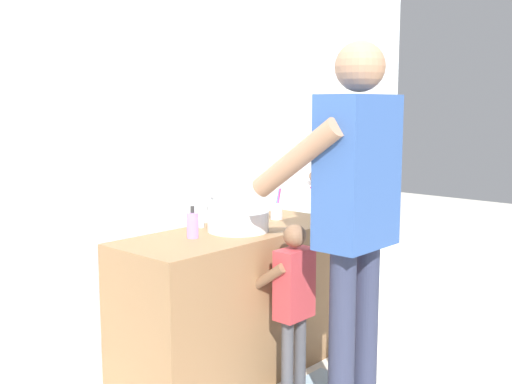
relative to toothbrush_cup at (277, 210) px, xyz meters
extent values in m
cube|color=silver|center=(-0.40, 0.27, 0.49)|extent=(4.40, 0.08, 2.70)
cube|color=olive|center=(-0.40, -0.05, -0.46)|extent=(1.38, 0.54, 0.80)
cylinder|color=white|center=(-0.40, -0.07, 0.00)|extent=(0.33, 0.33, 0.11)
cylinder|color=silver|center=(-0.40, -0.07, 0.01)|extent=(0.27, 0.27, 0.09)
cylinder|color=#B7BABF|center=(-0.40, 0.14, 0.04)|extent=(0.03, 0.03, 0.18)
cylinder|color=#B7BABF|center=(-0.40, 0.08, 0.12)|extent=(0.02, 0.12, 0.02)
cylinder|color=#B7BABF|center=(-0.47, 0.14, -0.03)|extent=(0.04, 0.04, 0.05)
cylinder|color=#B7BABF|center=(-0.33, 0.14, -0.03)|extent=(0.04, 0.04, 0.05)
cylinder|color=silver|center=(0.00, 0.00, -0.01)|extent=(0.07, 0.07, 0.09)
cylinder|color=blue|center=(0.01, 0.01, 0.05)|extent=(0.02, 0.04, 0.17)
cube|color=white|center=(0.01, 0.01, 0.14)|extent=(0.01, 0.02, 0.02)
cylinder|color=#E5387F|center=(0.01, 0.00, 0.05)|extent=(0.01, 0.04, 0.17)
cube|color=white|center=(0.01, 0.00, 0.14)|extent=(0.01, 0.02, 0.02)
cylinder|color=#B27FC6|center=(-0.68, -0.02, 0.01)|extent=(0.06, 0.06, 0.13)
cylinder|color=#2D2D2D|center=(-0.68, -0.02, 0.09)|extent=(0.02, 0.02, 0.03)
cylinder|color=#47474C|center=(-0.46, -0.46, -0.65)|extent=(0.06, 0.06, 0.41)
cylinder|color=#47474C|center=(-0.35, -0.46, -0.65)|extent=(0.06, 0.06, 0.41)
cube|color=#B7383D|center=(-0.40, -0.46, -0.27)|extent=(0.20, 0.12, 0.36)
sphere|color=brown|center=(-0.40, -0.46, -0.02)|extent=(0.12, 0.12, 0.12)
cylinder|color=brown|center=(-0.52, -0.37, -0.24)|extent=(0.05, 0.25, 0.19)
cylinder|color=brown|center=(-0.29, -0.37, -0.24)|extent=(0.05, 0.25, 0.19)
cylinder|color=#2D334C|center=(-0.43, -0.77, -0.45)|extent=(0.12, 0.12, 0.82)
cylinder|color=#2D334C|center=(-0.23, -0.77, -0.45)|extent=(0.12, 0.12, 0.82)
cube|color=#33569E|center=(-0.33, -0.77, 0.31)|extent=(0.41, 0.23, 0.71)
sphere|color=#A87A5B|center=(-0.33, -0.77, 0.79)|extent=(0.23, 0.23, 0.23)
cylinder|color=#A87A5B|center=(-0.55, -0.58, 0.37)|extent=(0.10, 0.49, 0.39)
cylinder|color=#A87A5B|center=(-0.11, -0.58, 0.37)|extent=(0.10, 0.49, 0.39)
cylinder|color=#E5387F|center=(-0.11, -0.40, 0.19)|extent=(0.01, 0.14, 0.03)
cube|color=white|center=(-0.11, -0.32, 0.20)|extent=(0.01, 0.02, 0.02)
camera|label=1|loc=(-2.75, -2.33, 0.62)|focal=43.23mm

